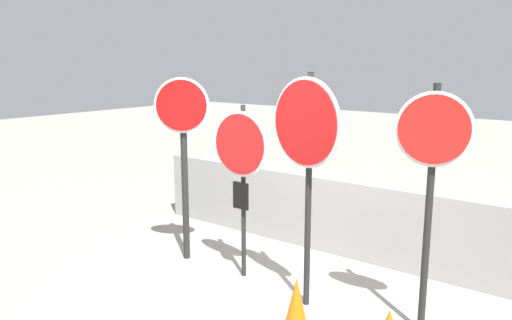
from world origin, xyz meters
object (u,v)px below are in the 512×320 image
traffic_cone_0 (296,311)px  stop_sign_0 (183,136)px  stop_sign_2 (306,139)px  stop_sign_1 (241,156)px  stop_sign_3 (432,160)px

traffic_cone_0 → stop_sign_0: bearing=159.7°
stop_sign_2 → stop_sign_1: bearing=-176.0°
stop_sign_3 → stop_sign_1: bearing=166.9°
stop_sign_2 → stop_sign_3: (1.22, 0.21, -0.11)m
stop_sign_3 → stop_sign_0: bearing=166.7°
stop_sign_0 → stop_sign_3: size_ratio=1.00×
stop_sign_1 → stop_sign_3: stop_sign_3 is taller
stop_sign_0 → traffic_cone_0: size_ratio=3.69×
stop_sign_0 → stop_sign_2: bearing=-39.5°
stop_sign_1 → traffic_cone_0: 1.97m
stop_sign_0 → stop_sign_2: stop_sign_2 is taller
stop_sign_2 → traffic_cone_0: size_ratio=3.82×
stop_sign_1 → stop_sign_3: (2.21, 0.03, 0.21)m
traffic_cone_0 → stop_sign_3: bearing=44.8°
stop_sign_0 → traffic_cone_0: stop_sign_0 is taller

